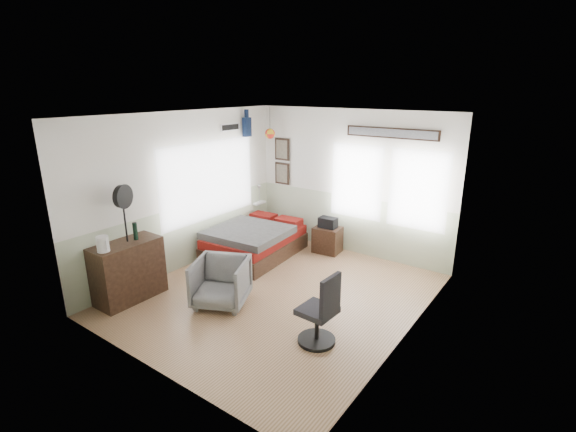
% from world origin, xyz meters
% --- Properties ---
extents(ground_plane, '(4.00, 4.50, 0.01)m').
position_xyz_m(ground_plane, '(0.00, 0.00, -0.01)').
color(ground_plane, olive).
extents(room_shell, '(4.02, 4.52, 2.71)m').
position_xyz_m(room_shell, '(-0.08, 0.19, 1.61)').
color(room_shell, silver).
rests_on(room_shell, ground_plane).
extents(wall_decor, '(3.55, 1.32, 1.44)m').
position_xyz_m(wall_decor, '(-1.10, 1.96, 2.10)').
color(wall_decor, '#321D12').
rests_on(wall_decor, room_shell).
extents(bed, '(1.43, 1.92, 0.58)m').
position_xyz_m(bed, '(-1.30, 0.99, 0.28)').
color(bed, black).
rests_on(bed, ground_plane).
extents(dresser, '(0.48, 1.00, 0.90)m').
position_xyz_m(dresser, '(-1.74, -1.39, 0.45)').
color(dresser, black).
rests_on(dresser, ground_plane).
extents(armchair, '(1.00, 1.01, 0.70)m').
position_xyz_m(armchair, '(-0.50, -0.72, 0.35)').
color(armchair, gray).
rests_on(armchair, ground_plane).
extents(nightstand, '(0.54, 0.45, 0.50)m').
position_xyz_m(nightstand, '(-0.27, 1.94, 0.25)').
color(nightstand, black).
rests_on(nightstand, ground_plane).
extents(task_chair, '(0.48, 0.48, 0.95)m').
position_xyz_m(task_chair, '(1.20, -0.72, 0.39)').
color(task_chair, black).
rests_on(task_chair, ground_plane).
extents(kettle, '(0.19, 0.17, 0.22)m').
position_xyz_m(kettle, '(-1.67, -1.77, 1.01)').
color(kettle, silver).
rests_on(kettle, dresser).
extents(bottle, '(0.07, 0.07, 0.26)m').
position_xyz_m(bottle, '(-1.72, -1.22, 1.03)').
color(bottle, black).
rests_on(bottle, dresser).
extents(stand_fan, '(0.20, 0.34, 0.86)m').
position_xyz_m(stand_fan, '(-1.74, -1.34, 1.57)').
color(stand_fan, black).
rests_on(stand_fan, dresser).
extents(black_bag, '(0.35, 0.24, 0.20)m').
position_xyz_m(black_bag, '(-0.27, 1.94, 0.60)').
color(black_bag, black).
rests_on(black_bag, nightstand).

